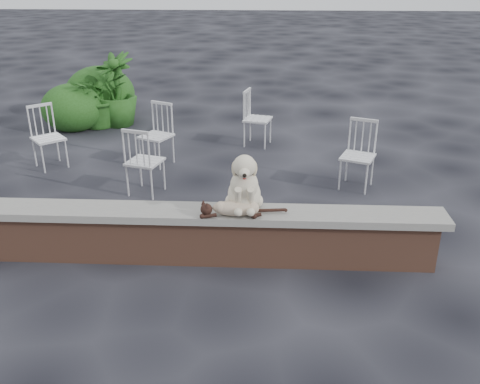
{
  "coord_description": "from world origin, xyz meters",
  "views": [
    {
      "loc": [
        1.25,
        -4.76,
        2.91
      ],
      "look_at": [
        1.01,
        0.2,
        0.7
      ],
      "focal_mm": 39.26,
      "sensor_mm": 36.0,
      "label": 1
    }
  ],
  "objects_px": {
    "potted_plant_b": "(116,90)",
    "potted_plant_a": "(99,95)",
    "chair_d": "(358,156)",
    "chair_c": "(145,160)",
    "cat": "(235,207)",
    "dog": "(244,180)",
    "chair_a": "(48,137)",
    "chair_e": "(258,118)",
    "chair_b": "(156,135)"
  },
  "relations": [
    {
      "from": "chair_d",
      "to": "chair_c",
      "type": "bearing_deg",
      "value": -151.17
    },
    {
      "from": "dog",
      "to": "chair_b",
      "type": "distance_m",
      "value": 3.13
    },
    {
      "from": "potted_plant_a",
      "to": "chair_c",
      "type": "bearing_deg",
      "value": -63.55
    },
    {
      "from": "cat",
      "to": "chair_c",
      "type": "relative_size",
      "value": 1.09
    },
    {
      "from": "chair_d",
      "to": "potted_plant_a",
      "type": "xyz_separation_m",
      "value": [
        -4.38,
        2.73,
        0.13
      ]
    },
    {
      "from": "potted_plant_a",
      "to": "chair_b",
      "type": "bearing_deg",
      "value": -53.46
    },
    {
      "from": "cat",
      "to": "chair_b",
      "type": "relative_size",
      "value": 1.09
    },
    {
      "from": "dog",
      "to": "chair_c",
      "type": "relative_size",
      "value": 0.68
    },
    {
      "from": "dog",
      "to": "chair_e",
      "type": "relative_size",
      "value": 0.68
    },
    {
      "from": "chair_e",
      "to": "chair_b",
      "type": "distance_m",
      "value": 1.83
    },
    {
      "from": "potted_plant_a",
      "to": "chair_e",
      "type": "bearing_deg",
      "value": -17.82
    },
    {
      "from": "chair_d",
      "to": "chair_b",
      "type": "relative_size",
      "value": 1.0
    },
    {
      "from": "dog",
      "to": "potted_plant_a",
      "type": "bearing_deg",
      "value": 118.96
    },
    {
      "from": "chair_e",
      "to": "chair_a",
      "type": "xyz_separation_m",
      "value": [
        -3.12,
        -1.19,
        0.0
      ]
    },
    {
      "from": "potted_plant_a",
      "to": "potted_plant_b",
      "type": "xyz_separation_m",
      "value": [
        0.31,
        0.1,
        0.08
      ]
    },
    {
      "from": "chair_e",
      "to": "chair_c",
      "type": "bearing_deg",
      "value": 159.65
    },
    {
      "from": "potted_plant_b",
      "to": "chair_d",
      "type": "bearing_deg",
      "value": -34.83
    },
    {
      "from": "chair_c",
      "to": "cat",
      "type": "bearing_deg",
      "value": 142.32
    },
    {
      "from": "chair_d",
      "to": "chair_a",
      "type": "distance_m",
      "value": 4.55
    },
    {
      "from": "cat",
      "to": "potted_plant_b",
      "type": "height_order",
      "value": "potted_plant_b"
    },
    {
      "from": "dog",
      "to": "potted_plant_b",
      "type": "distance_m",
      "value": 5.46
    },
    {
      "from": "cat",
      "to": "chair_d",
      "type": "distance_m",
      "value": 2.63
    },
    {
      "from": "chair_d",
      "to": "potted_plant_a",
      "type": "relative_size",
      "value": 0.78
    },
    {
      "from": "chair_a",
      "to": "potted_plant_a",
      "type": "xyz_separation_m",
      "value": [
        0.14,
        2.15,
        0.13
      ]
    },
    {
      "from": "potted_plant_a",
      "to": "potted_plant_b",
      "type": "height_order",
      "value": "potted_plant_b"
    },
    {
      "from": "chair_c",
      "to": "potted_plant_a",
      "type": "bearing_deg",
      "value": -47.32
    },
    {
      "from": "chair_d",
      "to": "potted_plant_a",
      "type": "bearing_deg",
      "value": 170.44
    },
    {
      "from": "dog",
      "to": "chair_a",
      "type": "height_order",
      "value": "dog"
    },
    {
      "from": "potted_plant_a",
      "to": "chair_a",
      "type": "bearing_deg",
      "value": -93.66
    },
    {
      "from": "chair_a",
      "to": "chair_c",
      "type": "distance_m",
      "value": 1.89
    },
    {
      "from": "chair_b",
      "to": "cat",
      "type": "bearing_deg",
      "value": -38.97
    },
    {
      "from": "cat",
      "to": "chair_e",
      "type": "height_order",
      "value": "chair_e"
    },
    {
      "from": "chair_c",
      "to": "chair_a",
      "type": "bearing_deg",
      "value": -12.29
    },
    {
      "from": "dog",
      "to": "chair_a",
      "type": "xyz_separation_m",
      "value": [
        -3.05,
        2.55,
        -0.43
      ]
    },
    {
      "from": "dog",
      "to": "potted_plant_a",
      "type": "height_order",
      "value": "dog"
    },
    {
      "from": "chair_d",
      "to": "potted_plant_a",
      "type": "distance_m",
      "value": 5.16
    },
    {
      "from": "chair_c",
      "to": "potted_plant_b",
      "type": "relative_size",
      "value": 0.69
    },
    {
      "from": "cat",
      "to": "potted_plant_b",
      "type": "relative_size",
      "value": 0.76
    },
    {
      "from": "dog",
      "to": "chair_e",
      "type": "height_order",
      "value": "dog"
    },
    {
      "from": "dog",
      "to": "chair_c",
      "type": "xyz_separation_m",
      "value": [
        -1.39,
        1.65,
        -0.43
      ]
    },
    {
      "from": "dog",
      "to": "chair_d",
      "type": "height_order",
      "value": "dog"
    },
    {
      "from": "chair_d",
      "to": "chair_a",
      "type": "relative_size",
      "value": 1.0
    },
    {
      "from": "chair_b",
      "to": "chair_c",
      "type": "height_order",
      "value": "same"
    },
    {
      "from": "cat",
      "to": "chair_c",
      "type": "xyz_separation_m",
      "value": [
        -1.31,
        1.8,
        -0.2
      ]
    },
    {
      "from": "dog",
      "to": "chair_c",
      "type": "height_order",
      "value": "dog"
    },
    {
      "from": "cat",
      "to": "chair_d",
      "type": "xyz_separation_m",
      "value": [
        1.55,
        2.12,
        -0.2
      ]
    },
    {
      "from": "potted_plant_b",
      "to": "potted_plant_a",
      "type": "bearing_deg",
      "value": -162.01
    },
    {
      "from": "dog",
      "to": "chair_d",
      "type": "xyz_separation_m",
      "value": [
        1.47,
        1.97,
        -0.43
      ]
    },
    {
      "from": "chair_b",
      "to": "chair_c",
      "type": "xyz_separation_m",
      "value": [
        0.07,
        -1.09,
        0.0
      ]
    },
    {
      "from": "chair_e",
      "to": "chair_a",
      "type": "distance_m",
      "value": 3.34
    }
  ]
}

